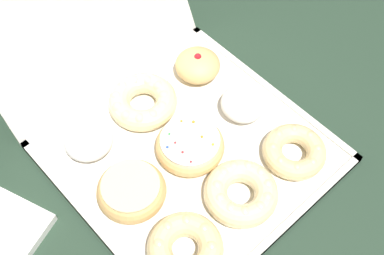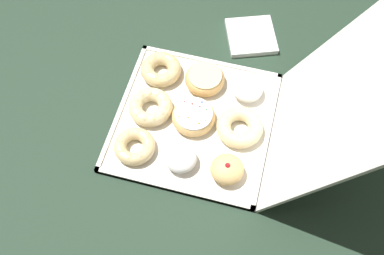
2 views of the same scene
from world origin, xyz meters
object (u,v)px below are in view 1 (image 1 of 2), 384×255
at_px(donut_box, 190,153).
at_px(powdered_filled_donut_5, 245,104).
at_px(cruller_donut_0, 185,248).
at_px(sprinkle_donut_4, 191,144).
at_px(powdered_filled_donut_6, 88,140).
at_px(jelly_filled_donut_8, 198,65).
at_px(glazed_ring_donut_3, 132,192).
at_px(cruller_donut_7, 141,102).
at_px(cruller_donut_1, 242,192).
at_px(cruller_donut_2, 294,151).

relative_size(donut_box, powdered_filled_donut_5, 5.10).
xyz_separation_m(cruller_donut_0, sprinkle_donut_4, (0.13, 0.13, -0.00)).
xyz_separation_m(donut_box, powdered_filled_donut_6, (-0.12, 0.12, 0.03)).
xyz_separation_m(sprinkle_donut_4, jelly_filled_donut_8, (0.13, 0.12, 0.00)).
height_order(cruller_donut_0, glazed_ring_donut_3, same).
bearing_deg(sprinkle_donut_4, powdered_filled_donut_5, -2.15).
height_order(sprinkle_donut_4, cruller_donut_7, sprinkle_donut_4).
height_order(powdered_filled_donut_6, cruller_donut_7, powdered_filled_donut_6).
distance_m(cruller_donut_1, cruller_donut_2, 0.12).
bearing_deg(jelly_filled_donut_8, cruller_donut_0, -135.73).
height_order(donut_box, cruller_donut_7, cruller_donut_7).
distance_m(donut_box, cruller_donut_2, 0.18).
bearing_deg(donut_box, jelly_filled_donut_8, 43.07).
distance_m(cruller_donut_2, powdered_filled_donut_5, 0.12).
xyz_separation_m(donut_box, powdered_filled_donut_5, (0.13, -0.00, 0.03)).
distance_m(cruller_donut_0, powdered_filled_donut_5, 0.28).
bearing_deg(cruller_donut_7, donut_box, -88.01).
bearing_deg(cruller_donut_1, jelly_filled_donut_8, 62.41).
height_order(cruller_donut_1, glazed_ring_donut_3, same).
bearing_deg(glazed_ring_donut_3, powdered_filled_donut_6, 87.69).
relative_size(cruller_donut_2, powdered_filled_donut_5, 1.32).
relative_size(sprinkle_donut_4, jelly_filled_donut_8, 1.38).
distance_m(glazed_ring_donut_3, powdered_filled_donut_5, 0.25).
relative_size(glazed_ring_donut_3, powdered_filled_donut_5, 1.38).
xyz_separation_m(powdered_filled_donut_5, cruller_donut_7, (-0.13, 0.13, -0.00)).
bearing_deg(cruller_donut_0, powdered_filled_donut_6, 88.73).
relative_size(powdered_filled_donut_6, cruller_donut_7, 0.68).
xyz_separation_m(cruller_donut_2, jelly_filled_donut_8, (0.01, 0.24, 0.01)).
bearing_deg(cruller_donut_0, cruller_donut_1, 3.67).
relative_size(donut_box, cruller_donut_7, 3.37).
xyz_separation_m(cruller_donut_0, glazed_ring_donut_3, (0.00, 0.13, 0.00)).
bearing_deg(sprinkle_donut_4, donut_box, -152.02).
distance_m(cruller_donut_2, jelly_filled_donut_8, 0.24).
distance_m(sprinkle_donut_4, jelly_filled_donut_8, 0.17).
bearing_deg(powdered_filled_donut_6, glazed_ring_donut_3, -92.31).
bearing_deg(cruller_donut_2, cruller_donut_0, -179.31).
distance_m(cruller_donut_1, powdered_filled_donut_5, 0.17).
height_order(donut_box, powdered_filled_donut_5, powdered_filled_donut_5).
xyz_separation_m(cruller_donut_1, glazed_ring_donut_3, (-0.13, 0.12, -0.00)).
relative_size(cruller_donut_0, cruller_donut_1, 0.97).
distance_m(cruller_donut_1, jelly_filled_donut_8, 0.27).
height_order(donut_box, powdered_filled_donut_6, powdered_filled_donut_6).
bearing_deg(donut_box, cruller_donut_0, -134.56).
xyz_separation_m(donut_box, cruller_donut_7, (-0.00, 0.13, 0.03)).
relative_size(cruller_donut_1, cruller_donut_2, 1.11).
relative_size(cruller_donut_2, cruller_donut_7, 0.87).
xyz_separation_m(donut_box, jelly_filled_donut_8, (0.13, 0.12, 0.03)).
bearing_deg(powdered_filled_donut_6, donut_box, -45.39).
bearing_deg(cruller_donut_7, powdered_filled_donut_6, -178.64).
distance_m(cruller_donut_2, glazed_ring_donut_3, 0.28).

